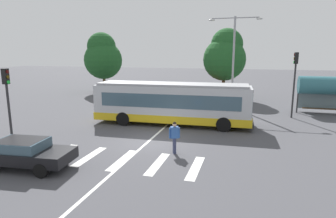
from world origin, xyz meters
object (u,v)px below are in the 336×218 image
traffic_light_near_corner (7,93)px  twin_arm_street_lamp (234,52)px  parked_car_black (191,91)px  traffic_light_far_corner (295,75)px  foreground_sedan (23,152)px  background_tree_left (103,56)px  city_transit_bus (172,103)px  pedestrian_crossing_street (174,136)px  parked_car_red (214,93)px  parked_car_white (236,94)px  parked_car_charcoal (165,91)px  background_tree_right (225,55)px  bus_stop_shelter (326,86)px

traffic_light_near_corner → twin_arm_street_lamp: (12.03, 14.80, 2.38)m
parked_car_black → traffic_light_far_corner: traffic_light_far_corner is taller
foreground_sedan → parked_car_black: size_ratio=1.03×
traffic_light_near_corner → background_tree_left: bearing=103.5°
city_transit_bus → pedestrian_crossing_street: 6.30m
traffic_light_far_corner → parked_car_red: bearing=133.2°
foreground_sedan → parked_car_white: bearing=68.6°
parked_car_charcoal → twin_arm_street_lamp: bearing=-26.3°
parked_car_charcoal → parked_car_black: bearing=13.0°
traffic_light_far_corner → background_tree_left: 24.14m
foreground_sedan → twin_arm_street_lamp: (8.32, 17.97, 4.55)m
parked_car_charcoal → city_transit_bus: bearing=-71.4°
parked_car_black → background_tree_left: bearing=172.4°
parked_car_black → background_tree_right: (3.69, 0.84, 4.19)m
parked_car_black → parked_car_white: size_ratio=1.00×
parked_car_red → parked_car_white: bearing=-6.2°
pedestrian_crossing_street → bus_stop_shelter: size_ratio=0.39×
traffic_light_near_corner → background_tree_right: size_ratio=0.55×
traffic_light_far_corner → bus_stop_shelter: bearing=39.4°
traffic_light_near_corner → background_tree_left: size_ratio=0.56×
foreground_sedan → parked_car_white: 23.61m
twin_arm_street_lamp → city_transit_bus: bearing=-115.1°
foreground_sedan → traffic_light_far_corner: 19.92m
background_tree_right → city_transit_bus: bearing=-100.8°
twin_arm_street_lamp → background_tree_right: size_ratio=1.07×
twin_arm_street_lamp → parked_car_black: bearing=137.0°
city_transit_bus → parked_car_charcoal: city_transit_bus is taller
city_transit_bus → traffic_light_near_corner: bearing=-141.1°
city_transit_bus → foreground_sedan: bearing=-114.6°
foreground_sedan → parked_car_red: (6.09, 22.26, 0.00)m
pedestrian_crossing_street → foreground_sedan: size_ratio=0.37×
city_transit_bus → parked_car_black: size_ratio=2.55×
parked_car_red → bus_stop_shelter: bearing=-27.8°
pedestrian_crossing_street → foreground_sedan: bearing=-148.8°
parked_car_red → traffic_light_far_corner: bearing=-46.8°
parked_car_charcoal → parked_car_white: bearing=0.7°
background_tree_left → bus_stop_shelter: bearing=-16.2°
city_transit_bus → traffic_light_far_corner: (8.85, 4.74, 1.91)m
bus_stop_shelter → background_tree_right: background_tree_right is taller
city_transit_bus → foreground_sedan: size_ratio=2.48×
city_transit_bus → bus_stop_shelter: bearing=31.2°
parked_car_white → traffic_light_far_corner: traffic_light_far_corner is taller
foreground_sedan → background_tree_right: 24.82m
parked_car_red → background_tree_left: bearing=172.5°
bus_stop_shelter → background_tree_left: background_tree_left is taller
parked_car_white → traffic_light_far_corner: bearing=-57.5°
bus_stop_shelter → traffic_light_far_corner: bearing=-140.6°
parked_car_white → city_transit_bus: bearing=-108.6°
parked_car_red → traffic_light_far_corner: 10.93m
twin_arm_street_lamp → background_tree_left: twin_arm_street_lamp is taller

